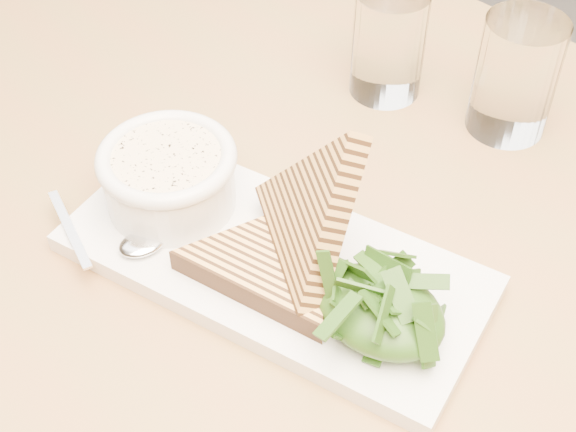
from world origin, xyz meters
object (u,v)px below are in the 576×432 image
Objects in this scene: glass_far at (516,77)px; glass_near at (389,44)px; soup_bowl at (170,183)px; platter at (273,263)px; table_top at (345,256)px.

glass_near is at bearing -168.79° from glass_far.
glass_near is (0.04, 0.28, 0.02)m from soup_bowl.
soup_bowl is (-0.11, -0.01, 0.03)m from platter.
table_top is 0.17m from soup_bowl.
soup_bowl reaches higher than platter.
glass_far is at bearing 11.21° from glass_near.
table_top is 10.91× the size of soup_bowl.
glass_far is at bearing 60.19° from soup_bowl.
glass_near reaches higher than soup_bowl.
glass_far reaches higher than platter.
glass_near is 0.13m from glass_far.
table_top is at bearing -64.57° from glass_near.
table_top is at bearing 26.89° from soup_bowl.
platter is at bearing -75.81° from glass_near.
table_top is 10.90× the size of glass_near.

